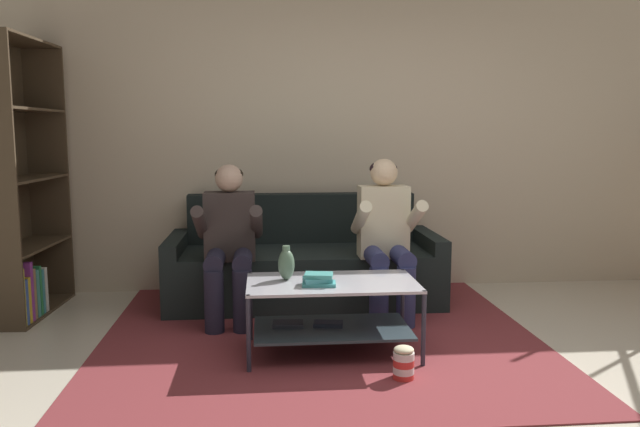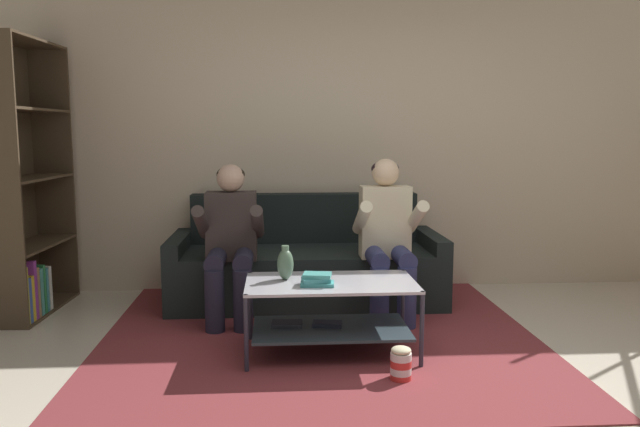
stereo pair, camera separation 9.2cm
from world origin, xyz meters
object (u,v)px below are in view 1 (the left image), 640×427
Objects in this scene: couch at (304,266)px; book_stack at (318,280)px; person_seated_left at (229,237)px; coffee_table at (331,306)px; popcorn_tub at (404,363)px; person_seated_right at (386,232)px; vase at (286,264)px; bookshelf at (14,210)px.

couch is 10.31× the size of book_stack.
couch is at bearing 41.98° from person_seated_left.
coffee_table is (0.68, -0.75, -0.33)m from person_seated_left.
person_seated_right is at bearing 83.86° from popcorn_tub.
couch is 10.94× the size of popcorn_tub.
vase is (-0.19, -1.21, 0.29)m from couch.
couch is at bearing 80.93° from vase.
person_seated_right reaches higher than book_stack.
person_seated_right is 5.63× the size of book_stack.
book_stack is (0.19, -0.16, -0.07)m from vase.
vase reaches higher than book_stack.
couch is 1.05× the size of bookshelf.
vase is at bearing 166.40° from coffee_table.
coffee_table is (0.09, -1.28, 0.02)m from couch.
popcorn_tub is (0.46, -0.38, -0.41)m from book_stack.
bookshelf reaches higher than popcorn_tub.
couch is at bearing 104.70° from popcorn_tub.
person_seated_right is (1.18, 0.00, 0.02)m from person_seated_left.
popcorn_tub is at bearing -39.70° from vase.
book_stack is at bearing -54.90° from person_seated_left.
coffee_table is (-0.50, -0.75, -0.35)m from person_seated_right.
book_stack is 1.06× the size of popcorn_tub.
couch is 1.26m from vase.
coffee_table is 0.64m from popcorn_tub.
person_seated_left reaches higher than popcorn_tub.
person_seated_right is (0.59, -0.53, 0.37)m from couch.
bookshelf reaches higher than couch.
popcorn_tub is at bearing -39.51° from book_stack.
book_stack is (-0.59, -0.84, -0.16)m from person_seated_right.
book_stack reaches higher than popcorn_tub.
bookshelf is at bearing 150.23° from popcorn_tub.
popcorn_tub is (-0.13, -1.22, -0.57)m from person_seated_right.
vase is (-0.78, -0.68, -0.09)m from person_seated_right.
person_seated_left is 5.78× the size of popcorn_tub.
coffee_table is 5.30× the size of popcorn_tub.
bookshelf is (-2.24, -0.21, 0.53)m from couch.
couch is 1.39m from book_stack.
vase is at bearing -59.58° from person_seated_left.
vase is (-0.28, 0.07, 0.26)m from coffee_table.
vase is 2.29m from bookshelf.
bookshelf is (-2.83, 0.32, 0.16)m from person_seated_right.
vase is (0.40, -0.68, -0.07)m from person_seated_left.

